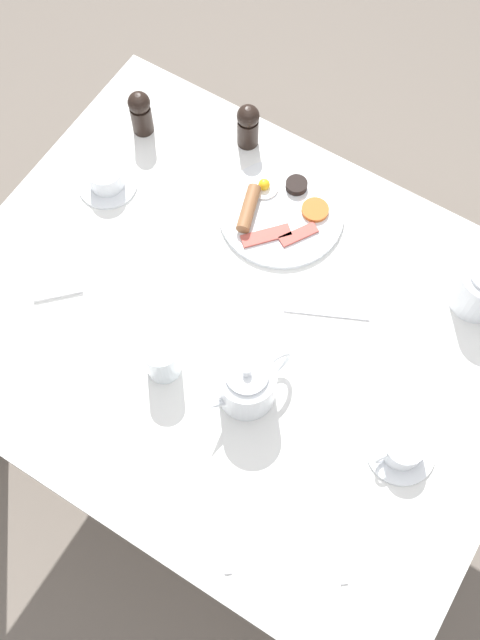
# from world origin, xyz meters

# --- Properties ---
(ground_plane) EXTENTS (8.00, 8.00, 0.00)m
(ground_plane) POSITION_xyz_m (0.00, 0.00, 0.00)
(ground_plane) COLOR #70665B
(table) EXTENTS (0.95, 1.20, 0.72)m
(table) POSITION_xyz_m (0.00, 0.00, 0.65)
(table) COLOR white
(table) RESTS_ON ground_plane
(breakfast_plate) EXTENTS (0.28, 0.28, 0.04)m
(breakfast_plate) POSITION_xyz_m (0.27, 0.07, 0.73)
(breakfast_plate) COLOR white
(breakfast_plate) RESTS_ON table
(teapot_far) EXTENTS (0.20, 0.11, 0.14)m
(teapot_far) POSITION_xyz_m (-0.12, -0.09, 0.77)
(teapot_far) COLOR white
(teapot_far) RESTS_ON table
(teacup_with_saucer_left) EXTENTS (0.13, 0.13, 0.06)m
(teacup_with_saucer_left) POSITION_xyz_m (-0.07, -0.40, 0.74)
(teacup_with_saucer_left) COLOR white
(teacup_with_saucer_left) RESTS_ON table
(teacup_with_saucer_right) EXTENTS (0.13, 0.13, 0.06)m
(teacup_with_saucer_right) POSITION_xyz_m (0.13, 0.43, 0.74)
(teacup_with_saucer_right) COLOR white
(teacup_with_saucer_right) RESTS_ON table
(water_glass_tall) EXTENTS (0.07, 0.07, 0.10)m
(water_glass_tall) POSITION_xyz_m (-0.16, 0.08, 0.77)
(water_glass_tall) COLOR white
(water_glass_tall) RESTS_ON table
(pepper_grinder) EXTENTS (0.05, 0.05, 0.12)m
(pepper_grinder) POSITION_xyz_m (0.40, 0.23, 0.78)
(pepper_grinder) COLOR black
(pepper_grinder) RESTS_ON table
(salt_grinder) EXTENTS (0.05, 0.05, 0.12)m
(salt_grinder) POSITION_xyz_m (0.30, 0.45, 0.78)
(salt_grinder) COLOR black
(salt_grinder) RESTS_ON table
(napkin_folded) EXTENTS (0.17, 0.17, 0.01)m
(napkin_folded) POSITION_xyz_m (-0.10, 0.40, 0.72)
(napkin_folded) COLOR white
(napkin_folded) RESTS_ON table
(fork_by_plate) EXTENTS (0.09, 0.17, 0.00)m
(fork_by_plate) POSITION_xyz_m (0.11, -0.14, 0.72)
(fork_by_plate) COLOR silver
(fork_by_plate) RESTS_ON table
(knife_by_plate) EXTENTS (0.17, 0.14, 0.00)m
(knife_by_plate) POSITION_xyz_m (-0.25, -0.36, 0.72)
(knife_by_plate) COLOR silver
(knife_by_plate) RESTS_ON table
(spoon_for_tea) EXTENTS (0.14, 0.11, 0.00)m
(spoon_for_tea) POSITION_xyz_m (-0.36, -0.19, 0.72)
(spoon_for_tea) COLOR silver
(spoon_for_tea) RESTS_ON table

